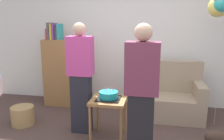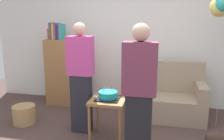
% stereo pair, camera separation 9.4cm
% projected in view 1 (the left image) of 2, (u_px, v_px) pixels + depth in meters
% --- Properties ---
extents(wall_back, '(6.00, 0.10, 2.70)m').
position_uv_depth(wall_back, '(133.00, 36.00, 4.48)').
color(wall_back, silver).
rests_on(wall_back, ground_plane).
extents(couch, '(1.10, 0.70, 0.96)m').
position_uv_depth(couch, '(170.00, 97.00, 3.98)').
color(couch, gray).
rests_on(couch, ground_plane).
extents(bookshelf, '(0.80, 0.36, 1.62)m').
position_uv_depth(bookshelf, '(65.00, 71.00, 4.48)').
color(bookshelf, olive).
rests_on(bookshelf, ground_plane).
extents(side_table, '(0.48, 0.48, 0.59)m').
position_uv_depth(side_table, '(109.00, 105.00, 3.17)').
color(side_table, olive).
rests_on(side_table, ground_plane).
extents(birthday_cake, '(0.32, 0.32, 0.17)m').
position_uv_depth(birthday_cake, '(109.00, 95.00, 3.14)').
color(birthday_cake, black).
rests_on(birthday_cake, side_table).
extents(person_blowing_candles, '(0.36, 0.22, 1.63)m').
position_uv_depth(person_blowing_candles, '(81.00, 78.00, 3.32)').
color(person_blowing_candles, '#23232D').
rests_on(person_blowing_candles, ground_plane).
extents(person_holding_cake, '(0.36, 0.22, 1.63)m').
position_uv_depth(person_holding_cake, '(142.00, 98.00, 2.47)').
color(person_holding_cake, black).
rests_on(person_holding_cake, ground_plane).
extents(wicker_basket, '(0.36, 0.36, 0.30)m').
position_uv_depth(wicker_basket, '(23.00, 116.00, 3.68)').
color(wicker_basket, '#A88451').
rests_on(wicker_basket, ground_plane).
extents(handbag, '(0.28, 0.14, 0.20)m').
position_uv_depth(handbag, '(215.00, 138.00, 3.08)').
color(handbag, '#473328').
rests_on(handbag, ground_plane).
extents(balloon_bunch, '(0.30, 0.39, 2.10)m').
position_uv_depth(balloon_bunch, '(221.00, 4.00, 3.35)').
color(balloon_bunch, silver).
rests_on(balloon_bunch, ground_plane).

